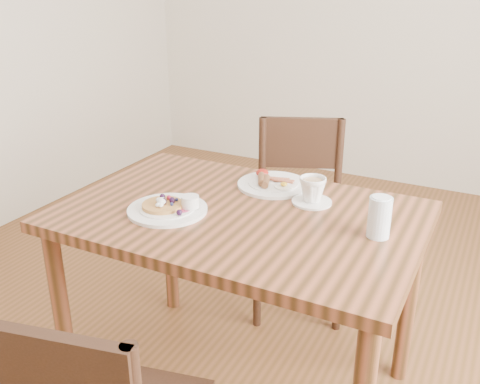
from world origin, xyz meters
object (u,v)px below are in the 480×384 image
(breakfast_plate, at_px, (272,183))
(chair_far, at_px, (299,207))
(dining_table, at_px, (240,237))
(teacup_saucer, at_px, (312,191))
(water_glass, at_px, (379,217))
(pancake_plate, at_px, (169,208))

(breakfast_plate, bearing_deg, chair_far, 95.30)
(dining_table, xyz_separation_m, teacup_saucer, (0.19, 0.18, 0.14))
(teacup_saucer, bearing_deg, dining_table, -137.30)
(breakfast_plate, relative_size, water_glass, 2.10)
(dining_table, bearing_deg, chair_far, 92.95)
(teacup_saucer, xyz_separation_m, water_glass, (0.27, -0.15, 0.02))
(dining_table, height_order, teacup_saucer, teacup_saucer)
(dining_table, xyz_separation_m, water_glass, (0.46, 0.03, 0.16))
(dining_table, xyz_separation_m, breakfast_plate, (0.00, 0.26, 0.11))
(chair_far, relative_size, breakfast_plate, 3.26)
(pancake_plate, distance_m, breakfast_plate, 0.43)
(chair_far, xyz_separation_m, pancake_plate, (-0.18, -0.78, 0.27))
(dining_table, relative_size, breakfast_plate, 4.44)
(dining_table, height_order, chair_far, chair_far)
(water_glass, bearing_deg, dining_table, -176.64)
(chair_far, bearing_deg, breakfast_plate, 72.64)
(water_glass, bearing_deg, chair_far, 127.59)
(chair_far, relative_size, teacup_saucer, 6.29)
(teacup_saucer, bearing_deg, pancake_plate, -144.53)
(dining_table, bearing_deg, breakfast_plate, 89.22)
(dining_table, distance_m, breakfast_plate, 0.28)
(dining_table, xyz_separation_m, chair_far, (-0.03, 0.67, -0.16))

